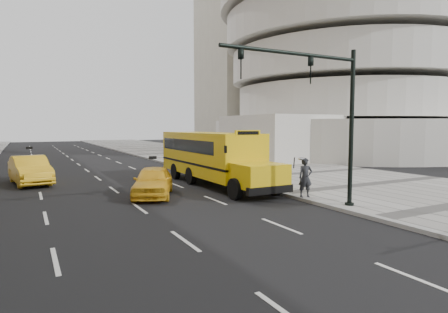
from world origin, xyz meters
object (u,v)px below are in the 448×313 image
school_bus (211,154)px  taxi_far (30,170)px  pedestrian (305,178)px  traffic_signal (325,108)px  taxi_near (153,181)px

school_bus → taxi_far: (-9.38, 4.83, -0.94)m
taxi_far → pedestrian: 15.81m
taxi_far → school_bus: bearing=-35.7°
school_bus → traffic_signal: (0.69, -8.71, 2.33)m
school_bus → taxi_near: bearing=-151.5°
taxi_near → traffic_signal: size_ratio=0.67×
taxi_near → traffic_signal: (4.88, -6.43, 3.36)m
school_bus → traffic_signal: 9.04m
school_bus → taxi_near: size_ratio=2.71×
school_bus → pedestrian: bearing=-75.7°
school_bus → taxi_near: 4.88m
traffic_signal → taxi_near: bearing=127.2°
taxi_near → pedestrian: 7.21m
traffic_signal → pedestrian: bearing=66.7°
taxi_far → pedestrian: bearing=-54.3°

